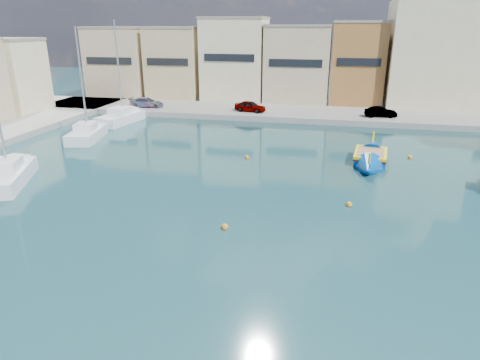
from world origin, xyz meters
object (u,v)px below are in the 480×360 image
(yacht_north, at_px, (131,116))
(yacht_mid, at_px, (16,169))
(yacht_midnorth, at_px, (93,131))
(luzzu_green, at_px, (370,158))
(church_block, at_px, (434,38))

(yacht_north, xyz_separation_m, yacht_mid, (0.55, -18.72, -0.01))
(yacht_north, relative_size, yacht_mid, 1.02)
(yacht_north, relative_size, yacht_midnorth, 1.06)
(luzzu_green, distance_m, yacht_midnorth, 25.14)
(yacht_mid, bearing_deg, yacht_north, 91.70)
(church_block, height_order, yacht_north, church_block)
(church_block, bearing_deg, yacht_north, -157.00)
(yacht_north, distance_m, yacht_midnorth, 7.43)
(yacht_mid, bearing_deg, yacht_midnorth, 93.91)
(yacht_mid, bearing_deg, luzzu_green, 19.35)
(luzzu_green, xyz_separation_m, yacht_north, (-24.77, 10.22, 0.14))
(luzzu_green, height_order, yacht_midnorth, yacht_midnorth)
(church_block, height_order, yacht_mid, church_block)
(yacht_midnorth, relative_size, yacht_mid, 0.96)
(luzzu_green, bearing_deg, church_block, 71.93)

